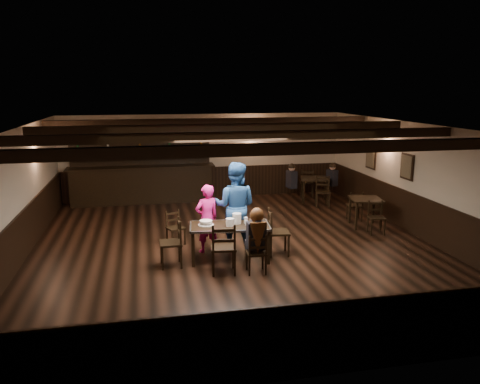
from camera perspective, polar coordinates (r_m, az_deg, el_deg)
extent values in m
plane|color=black|center=(10.66, -0.66, -6.66)|extent=(10.00, 10.00, 0.00)
cube|color=#B8AF98|center=(15.16, -4.31, 4.37)|extent=(9.00, 0.02, 2.70)
cube|color=#B8AF98|center=(5.67, 9.18, -10.06)|extent=(9.00, 0.02, 2.70)
cube|color=#B8AF98|center=(10.44, -25.72, -0.65)|extent=(0.02, 10.00, 2.70)
cube|color=#B8AF98|center=(11.98, 20.96, 1.35)|extent=(0.02, 10.00, 2.70)
cube|color=silver|center=(10.10, -0.70, 7.96)|extent=(9.00, 10.00, 0.02)
cube|color=black|center=(15.27, -4.24, 1.19)|extent=(9.00, 0.04, 1.00)
cube|color=black|center=(6.08, 8.78, -17.37)|extent=(9.00, 0.04, 1.00)
cube|color=black|center=(10.64, -25.12, -5.10)|extent=(0.04, 10.00, 1.00)
cube|color=black|center=(12.15, 20.53, -2.59)|extent=(0.04, 10.00, 1.00)
cube|color=black|center=(14.94, -11.61, 5.96)|extent=(0.90, 0.03, 1.00)
cube|color=black|center=(14.92, -11.61, 5.95)|extent=(0.80, 0.02, 0.90)
cube|color=black|center=(12.34, 19.70, 2.93)|extent=(0.03, 0.55, 0.65)
cube|color=#72664C|center=(12.33, 19.62, 2.93)|extent=(0.02, 0.45, 0.55)
cube|color=black|center=(13.98, 15.68, 4.06)|extent=(0.03, 0.55, 0.65)
cube|color=#72664C|center=(13.97, 15.60, 4.06)|extent=(0.02, 0.45, 0.55)
cube|color=black|center=(7.20, 3.88, 5.24)|extent=(8.90, 0.18, 0.18)
cube|color=black|center=(9.13, 0.51, 6.84)|extent=(8.90, 0.18, 0.18)
cube|color=black|center=(11.08, -1.70, 7.86)|extent=(8.90, 0.18, 0.18)
cube|color=black|center=(13.05, -3.25, 8.57)|extent=(8.90, 0.18, 0.18)
cube|color=black|center=(9.43, -5.74, -7.05)|extent=(0.07, 0.07, 0.71)
cube|color=black|center=(10.10, -5.74, -5.72)|extent=(0.07, 0.07, 0.71)
cube|color=black|center=(9.54, 3.50, -6.78)|extent=(0.07, 0.07, 0.71)
cube|color=black|center=(10.20, 2.88, -5.47)|extent=(0.07, 0.07, 0.71)
cube|color=black|center=(9.67, -1.27, -4.15)|extent=(1.72, 0.99, 0.04)
cube|color=#A5A8AD|center=(10.05, -1.44, -3.50)|extent=(1.64, 0.21, 0.05)
cube|color=#A5A8AD|center=(9.30, -1.08, -4.85)|extent=(1.64, 0.21, 0.05)
cube|color=#A5A8AD|center=(9.76, 3.47, -4.01)|extent=(0.12, 0.82, 0.05)
cube|color=#A5A8AD|center=(9.65, -6.06, -4.26)|extent=(0.12, 0.82, 0.05)
cube|color=black|center=(9.35, -0.85, -7.91)|extent=(0.04, 0.04, 0.49)
cube|color=black|center=(8.99, -0.64, -8.76)|extent=(0.04, 0.04, 0.49)
cube|color=black|center=(9.33, -3.36, -7.98)|extent=(0.04, 0.04, 0.49)
cube|color=black|center=(8.97, -3.26, -8.84)|extent=(0.04, 0.04, 0.49)
cube|color=black|center=(9.06, -2.04, -6.80)|extent=(0.52, 0.50, 0.05)
cube|color=black|center=(8.80, -1.98, -5.65)|extent=(0.48, 0.09, 0.51)
cube|color=black|center=(8.82, -1.98, -5.97)|extent=(0.41, 0.07, 0.06)
cube|color=black|center=(8.75, -1.99, -4.71)|extent=(0.41, 0.07, 0.06)
cube|color=black|center=(9.35, 2.76, -8.25)|extent=(0.03, 0.03, 0.38)
cube|color=black|center=(9.08, 3.16, -8.92)|extent=(0.03, 0.03, 0.38)
cube|color=black|center=(9.29, 0.82, -8.37)|extent=(0.03, 0.03, 0.38)
cube|color=black|center=(9.02, 1.16, -9.05)|extent=(0.03, 0.03, 0.38)
cube|color=black|center=(9.11, 1.99, -7.42)|extent=(0.39, 0.37, 0.04)
cube|color=black|center=(8.90, 2.19, -6.54)|extent=(0.37, 0.05, 0.40)
cube|color=black|center=(8.92, 2.18, -6.79)|extent=(0.32, 0.04, 0.04)
cube|color=black|center=(8.86, 2.19, -5.81)|extent=(0.32, 0.04, 0.04)
cube|color=black|center=(9.75, -9.57, -7.27)|extent=(0.04, 0.04, 0.46)
cube|color=black|center=(9.77, -7.42, -7.15)|extent=(0.04, 0.04, 0.46)
cube|color=black|center=(9.39, -9.43, -8.07)|extent=(0.04, 0.04, 0.46)
cube|color=black|center=(9.41, -7.18, -7.94)|extent=(0.04, 0.04, 0.46)
cube|color=black|center=(9.49, -8.45, -6.17)|extent=(0.44, 0.46, 0.04)
cube|color=black|center=(9.43, -7.39, -4.71)|extent=(0.05, 0.45, 0.48)
cube|color=black|center=(9.45, -7.38, -4.99)|extent=(0.03, 0.39, 0.05)
cube|color=black|center=(9.39, -7.41, -3.86)|extent=(0.03, 0.39, 0.05)
cube|color=black|center=(10.00, 5.94, -6.62)|extent=(0.04, 0.04, 0.47)
cube|color=black|center=(9.94, 3.80, -6.70)|extent=(0.04, 0.04, 0.47)
cube|color=black|center=(10.37, 5.54, -5.90)|extent=(0.04, 0.04, 0.47)
cube|color=black|center=(10.31, 3.47, -5.97)|extent=(0.04, 0.04, 0.47)
cube|color=black|center=(10.07, 4.71, -4.90)|extent=(0.49, 0.51, 0.04)
cube|color=black|center=(9.97, 3.67, -3.57)|extent=(0.09, 0.46, 0.50)
cube|color=black|center=(9.98, 3.67, -3.85)|extent=(0.08, 0.40, 0.06)
cube|color=black|center=(9.93, 3.69, -2.75)|extent=(0.08, 0.40, 0.06)
cube|color=black|center=(10.67, -8.22, -5.73)|extent=(0.04, 0.04, 0.37)
cube|color=black|center=(10.92, -8.89, -5.32)|extent=(0.04, 0.04, 0.37)
cube|color=black|center=(10.80, -6.73, -5.46)|extent=(0.04, 0.04, 0.37)
cube|color=black|center=(11.04, -7.43, -5.06)|extent=(0.04, 0.04, 0.37)
cube|color=black|center=(10.80, -7.85, -4.37)|extent=(0.46, 0.45, 0.03)
cube|color=black|center=(10.87, -8.22, -3.20)|extent=(0.35, 0.16, 0.39)
cube|color=black|center=(10.88, -8.21, -3.40)|extent=(0.30, 0.14, 0.04)
cube|color=black|center=(10.84, -8.24, -2.61)|extent=(0.30, 0.14, 0.04)
imported|color=#FF2A8B|center=(10.15, -4.06, -3.24)|extent=(0.64, 0.53, 1.50)
imported|color=#234F83|center=(10.25, -0.60, -1.74)|extent=(1.16, 1.05, 1.96)
cube|color=black|center=(9.18, 1.81, -6.43)|extent=(0.34, 0.34, 0.14)
cube|color=black|center=(8.99, 2.00, -5.24)|extent=(0.36, 0.21, 0.50)
cylinder|color=black|center=(8.92, 2.01, -3.83)|extent=(0.10, 0.36, 0.36)
sphere|color=#D8A384|center=(8.88, 2.02, -2.85)|extent=(0.22, 0.22, 0.22)
sphere|color=black|center=(8.85, 2.07, -2.84)|extent=(0.27, 0.27, 0.27)
cone|color=black|center=(8.87, 2.21, -5.63)|extent=(0.21, 0.21, 0.63)
cylinder|color=white|center=(9.67, -4.17, -3.99)|extent=(0.32, 0.32, 0.01)
cylinder|color=white|center=(9.66, -4.17, -3.71)|extent=(0.26, 0.26, 0.09)
cylinder|color=silver|center=(9.66, -4.17, -3.83)|extent=(0.27, 0.27, 0.04)
cylinder|color=white|center=(9.57, -1.23, -3.69)|extent=(0.17, 0.17, 0.16)
cylinder|color=white|center=(9.74, -0.39, -3.22)|extent=(0.18, 0.18, 0.22)
cylinder|color=#A5A8AD|center=(9.78, -0.74, -3.73)|extent=(0.05, 0.05, 0.03)
sphere|color=orange|center=(9.77, -0.74, -3.55)|extent=(0.03, 0.03, 0.03)
cylinder|color=silver|center=(9.63, 0.75, -3.78)|extent=(0.04, 0.04, 0.10)
cylinder|color=#A5A8AD|center=(9.66, 1.19, -3.79)|extent=(0.03, 0.03, 0.08)
cylinder|color=silver|center=(9.78, 0.72, -3.44)|extent=(0.08, 0.08, 0.13)
cube|color=maroon|center=(9.61, 2.13, -4.12)|extent=(0.38, 0.31, 0.00)
cube|color=#0E1D47|center=(9.82, 1.86, -3.74)|extent=(0.36, 0.34, 0.00)
cube|color=black|center=(14.83, -11.80, 0.81)|extent=(4.27, 0.60, 1.10)
cube|color=black|center=(14.72, -11.90, 3.00)|extent=(4.47, 0.70, 0.05)
cube|color=black|center=(14.99, -11.90, 3.07)|extent=(4.27, 0.10, 2.20)
cube|color=black|center=(14.86, -11.94, 3.96)|extent=(4.17, 0.22, 0.03)
cube|color=black|center=(14.81, -12.00, 5.30)|extent=(4.17, 0.22, 0.03)
cube|color=black|center=(14.77, -12.07, 6.64)|extent=(4.17, 0.22, 0.03)
cube|color=black|center=(12.38, 15.09, -0.84)|extent=(0.87, 0.87, 0.04)
cube|color=black|center=(12.10, 14.00, -2.93)|extent=(0.05, 0.05, 0.71)
cube|color=black|center=(12.68, 13.24, -2.18)|extent=(0.05, 0.05, 0.71)
cube|color=black|center=(12.28, 16.80, -2.86)|extent=(0.05, 0.05, 0.71)
cube|color=black|center=(12.85, 15.93, -2.12)|extent=(0.05, 0.05, 0.71)
cube|color=black|center=(14.82, 9.11, 1.62)|extent=(1.08, 1.08, 0.04)
cube|color=black|center=(14.53, 7.75, -0.07)|extent=(0.05, 0.05, 0.71)
cube|color=black|center=(15.22, 7.65, 0.52)|extent=(0.05, 0.05, 0.71)
cube|color=black|center=(14.57, 10.54, -0.13)|extent=(0.05, 0.05, 0.71)
cube|color=black|center=(15.27, 10.32, 0.46)|extent=(0.05, 0.05, 0.71)
cube|color=black|center=(14.57, 6.31, 1.55)|extent=(0.28, 0.40, 0.53)
sphere|color=#D8A384|center=(14.51, 6.34, 2.94)|extent=(0.21, 0.21, 0.21)
sphere|color=black|center=(14.50, 6.34, 3.06)|extent=(0.22, 0.22, 0.22)
cube|color=black|center=(15.13, 11.15, 1.73)|extent=(0.30, 0.39, 0.50)
sphere|color=#D8A384|center=(15.07, 11.21, 3.00)|extent=(0.19, 0.19, 0.19)
sphere|color=black|center=(15.06, 11.21, 3.11)|extent=(0.20, 0.20, 0.20)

